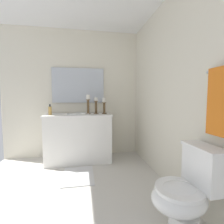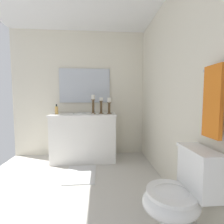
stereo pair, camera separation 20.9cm
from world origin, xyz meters
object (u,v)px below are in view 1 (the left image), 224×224
object	(u,v)px
mirror	(78,85)
towel_near_vanity	(217,102)
vanity_cabinet	(79,137)
candle_holder_tall	(104,105)
candle_holder_mid	(88,104)
candle_holder_short	(96,105)
soap_bottle	(50,110)
toilet	(186,192)
bath_mat	(78,176)
sink_basin	(79,116)

from	to	relation	value
mirror	towel_near_vanity	distance (m)	2.44
vanity_cabinet	candle_holder_tall	world-z (taller)	candle_holder_tall
candle_holder_mid	towel_near_vanity	distance (m)	2.08
candle_holder_short	candle_holder_tall	bearing A→B (deg)	75.70
candle_holder_short	towel_near_vanity	bearing A→B (deg)	22.86
mirror	candle_holder_tall	size ratio (longest dim) A/B	3.37
candle_holder_short	soap_bottle	world-z (taller)	candle_holder_short
toilet	bath_mat	bearing A→B (deg)	-142.68
mirror	candle_holder_mid	xyz separation A→B (m)	(0.30, 0.17, -0.35)
candle_holder_tall	vanity_cabinet	bearing A→B (deg)	-91.66
candle_holder_mid	toilet	distance (m)	2.06
mirror	toilet	bearing A→B (deg)	23.47
mirror	toilet	xyz separation A→B (m)	(2.10, 0.91, -1.02)
candle_holder_mid	candle_holder_tall	bearing A→B (deg)	91.63
vanity_cabinet	toilet	distance (m)	2.04
mirror	soap_bottle	size ratio (longest dim) A/B	5.47
candle_holder_mid	towel_near_vanity	bearing A→B (deg)	27.05
soap_bottle	towel_near_vanity	distance (m)	2.44
mirror	toilet	distance (m)	2.51
candle_holder_mid	towel_near_vanity	world-z (taller)	towel_near_vanity
mirror	toilet	size ratio (longest dim) A/B	1.31
mirror	candle_holder_mid	world-z (taller)	mirror
candle_holder_mid	bath_mat	bearing A→B (deg)	-16.02
vanity_cabinet	candle_holder_tall	distance (m)	0.75
vanity_cabinet	candle_holder_tall	bearing A→B (deg)	88.34
sink_basin	candle_holder_short	size ratio (longest dim) A/B	1.35
sink_basin	bath_mat	distance (m)	1.02
candle_holder_short	bath_mat	distance (m)	1.24
sink_basin	toilet	xyz separation A→B (m)	(1.82, 0.91, -0.45)
vanity_cabinet	soap_bottle	world-z (taller)	soap_bottle
soap_bottle	bath_mat	bearing A→B (deg)	38.98
candle_holder_mid	candle_holder_short	bearing A→B (deg)	107.44
vanity_cabinet	towel_near_vanity	xyz separation A→B (m)	(1.87, 1.12, 0.68)
soap_bottle	mirror	bearing A→B (deg)	123.25
mirror	bath_mat	distance (m)	1.65
candle_holder_mid	toilet	bearing A→B (deg)	22.33
mirror	towel_near_vanity	world-z (taller)	mirror
sink_basin	soap_bottle	xyz separation A→B (m)	(0.03, -0.48, 0.11)
sink_basin	towel_near_vanity	size ratio (longest dim) A/B	0.75
soap_bottle	towel_near_vanity	size ratio (longest dim) A/B	0.34
candle_holder_mid	bath_mat	xyz separation A→B (m)	(0.60, -0.17, -1.04)
toilet	towel_near_vanity	world-z (taller)	towel_near_vanity
mirror	toilet	world-z (taller)	mirror
towel_near_vanity	bath_mat	size ratio (longest dim) A/B	0.89
candle_holder_mid	towel_near_vanity	xyz separation A→B (m)	(1.85, 0.94, 0.07)
vanity_cabinet	mirror	world-z (taller)	mirror
toilet	candle_holder_short	bearing A→B (deg)	-162.16
candle_holder_tall	bath_mat	bearing A→B (deg)	-37.27
sink_basin	bath_mat	world-z (taller)	sink_basin
sink_basin	candle_holder_tall	xyz separation A→B (m)	(0.01, 0.46, 0.19)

